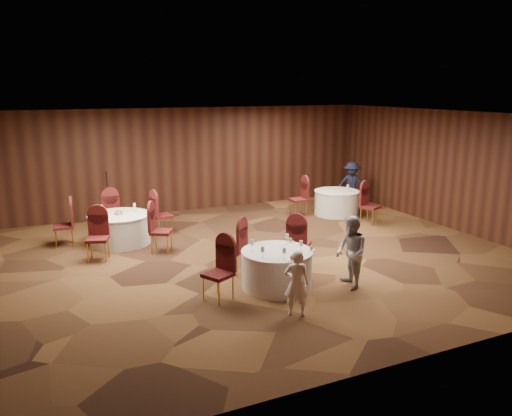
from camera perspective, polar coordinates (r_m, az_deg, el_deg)
name	(u,v)px	position (r m, az deg, el deg)	size (l,w,h in m)	color
ground	(252,257)	(11.49, -0.50, -5.65)	(12.00, 12.00, 0.00)	black
room_shell	(251,173)	(11.00, -0.52, 4.06)	(12.00, 12.00, 12.00)	silver
table_main	(277,269)	(9.73, 2.39, -6.95)	(1.38, 1.38, 0.74)	silver
table_left	(120,229)	(12.85, -15.29, -2.29)	(1.52, 1.52, 0.74)	silver
table_right	(336,202)	(15.42, 9.18, 0.63)	(1.36, 1.36, 0.74)	silver
chairs_main	(252,255)	(10.12, -0.47, -5.36)	(2.95, 1.91, 1.00)	#3E0C14
chairs_left	(120,224)	(12.80, -15.33, -1.77)	(3.04, 3.02, 1.00)	#3E0C14
chairs_right	(333,203)	(14.80, 8.82, 0.60)	(2.04, 2.28, 1.00)	#3E0C14
tabletop_main	(286,246)	(9.54, 3.50, -4.39)	(1.16, 1.12, 0.22)	silver
tabletop_left	(119,211)	(12.74, -15.42, -0.36)	(0.86, 0.76, 0.22)	silver
tabletop_right	(348,186)	(15.24, 10.45, 2.44)	(0.08, 0.08, 0.22)	silver
mic_stand	(109,214)	(14.01, -16.43, -0.65)	(0.24, 0.24, 1.62)	black
woman_a	(297,283)	(8.52, 4.65, -8.57)	(0.42, 0.28, 1.16)	white
woman_b	(351,252)	(9.79, 10.79, -4.98)	(0.69, 0.54, 1.42)	#A3A3A8
man_c	(351,184)	(16.46, 10.85, 2.67)	(0.95, 0.55, 1.47)	black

